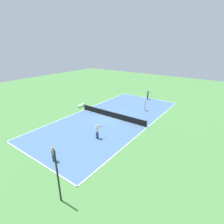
{
  "coord_description": "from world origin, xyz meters",
  "views": [
    {
      "loc": [
        -13.78,
        19.15,
        10.17
      ],
      "look_at": [
        0.0,
        0.0,
        0.9
      ],
      "focal_mm": 28.0,
      "sensor_mm": 36.0,
      "label": 1
    }
  ],
  "objects_px": {
    "player_baseline_gray": "(53,153)",
    "player_far_white": "(97,130)",
    "tennis_net": "(112,114)",
    "fence_post_back_left": "(58,177)",
    "tennis_ball_left_sideline": "(148,109)",
    "tennis_ball_far_baseline": "(133,104)",
    "bench": "(81,105)",
    "player_far_green": "(148,94)",
    "tennis_ball_midcourt": "(99,113)",
    "player_near_white": "(145,104)",
    "tennis_ball_right_alley": "(132,98)"
  },
  "relations": [
    {
      "from": "tennis_net",
      "to": "tennis_ball_left_sideline",
      "type": "xyz_separation_m",
      "value": [
        -2.77,
        -6.44,
        -0.47
      ]
    },
    {
      "from": "tennis_net",
      "to": "player_far_green",
      "type": "bearing_deg",
      "value": -91.66
    },
    {
      "from": "tennis_ball_right_alley",
      "to": "player_near_white",
      "type": "bearing_deg",
      "value": 136.16
    },
    {
      "from": "player_far_green",
      "to": "player_far_white",
      "type": "relative_size",
      "value": 1.0
    },
    {
      "from": "player_near_white",
      "to": "player_far_white",
      "type": "bearing_deg",
      "value": 59.67
    },
    {
      "from": "fence_post_back_left",
      "to": "tennis_ball_left_sideline",
      "type": "bearing_deg",
      "value": -82.01
    },
    {
      "from": "tennis_net",
      "to": "player_baseline_gray",
      "type": "bearing_deg",
      "value": 97.94
    },
    {
      "from": "tennis_net",
      "to": "bench",
      "type": "xyz_separation_m",
      "value": [
        7.03,
        -0.69,
        -0.14
      ]
    },
    {
      "from": "tennis_ball_right_alley",
      "to": "tennis_ball_far_baseline",
      "type": "xyz_separation_m",
      "value": [
        -2.11,
        3.44,
        0.0
      ]
    },
    {
      "from": "tennis_net",
      "to": "tennis_ball_far_baseline",
      "type": "bearing_deg",
      "value": -85.7
    },
    {
      "from": "bench",
      "to": "player_far_green",
      "type": "distance_m",
      "value": 13.03
    },
    {
      "from": "tennis_net",
      "to": "tennis_ball_left_sideline",
      "type": "bearing_deg",
      "value": -113.3
    },
    {
      "from": "player_far_green",
      "to": "tennis_ball_left_sideline",
      "type": "height_order",
      "value": "player_far_green"
    },
    {
      "from": "player_far_white",
      "to": "tennis_ball_midcourt",
      "type": "xyz_separation_m",
      "value": [
        4.82,
        -6.03,
        -0.97
      ]
    },
    {
      "from": "player_far_green",
      "to": "tennis_ball_left_sideline",
      "type": "xyz_separation_m",
      "value": [
        -2.44,
        4.98,
        -0.97
      ]
    },
    {
      "from": "player_far_white",
      "to": "fence_post_back_left",
      "type": "distance_m",
      "value": 8.78
    },
    {
      "from": "tennis_net",
      "to": "player_near_white",
      "type": "distance_m",
      "value": 6.09
    },
    {
      "from": "tennis_ball_far_baseline",
      "to": "tennis_ball_left_sideline",
      "type": "bearing_deg",
      "value": 169.33
    },
    {
      "from": "tennis_ball_far_baseline",
      "to": "player_far_white",
      "type": "bearing_deg",
      "value": 101.76
    },
    {
      "from": "tennis_ball_far_baseline",
      "to": "tennis_net",
      "type": "bearing_deg",
      "value": 94.3
    },
    {
      "from": "bench",
      "to": "player_near_white",
      "type": "relative_size",
      "value": 0.81
    },
    {
      "from": "tennis_ball_left_sideline",
      "to": "player_far_white",
      "type": "bearing_deg",
      "value": 87.15
    },
    {
      "from": "player_near_white",
      "to": "tennis_ball_right_alley",
      "type": "xyz_separation_m",
      "value": [
        5.23,
        -5.02,
        -1.01
      ]
    },
    {
      "from": "tennis_ball_midcourt",
      "to": "fence_post_back_left",
      "type": "bearing_deg",
      "value": 120.56
    },
    {
      "from": "fence_post_back_left",
      "to": "player_baseline_gray",
      "type": "bearing_deg",
      "value": -31.65
    },
    {
      "from": "tennis_ball_midcourt",
      "to": "player_near_white",
      "type": "bearing_deg",
      "value": -134.64
    },
    {
      "from": "player_baseline_gray",
      "to": "player_near_white",
      "type": "relative_size",
      "value": 0.84
    },
    {
      "from": "player_far_green",
      "to": "fence_post_back_left",
      "type": "relative_size",
      "value": 0.42
    },
    {
      "from": "player_far_green",
      "to": "tennis_ball_midcourt",
      "type": "relative_size",
      "value": 25.54
    },
    {
      "from": "tennis_ball_right_alley",
      "to": "tennis_ball_far_baseline",
      "type": "relative_size",
      "value": 1.0
    },
    {
      "from": "tennis_ball_left_sideline",
      "to": "tennis_net",
      "type": "bearing_deg",
      "value": 66.7
    },
    {
      "from": "tennis_ball_left_sideline",
      "to": "player_far_green",
      "type": "bearing_deg",
      "value": -63.87
    },
    {
      "from": "tennis_net",
      "to": "fence_post_back_left",
      "type": "height_order",
      "value": "fence_post_back_left"
    },
    {
      "from": "tennis_ball_right_alley",
      "to": "tennis_ball_midcourt",
      "type": "height_order",
      "value": "same"
    },
    {
      "from": "tennis_net",
      "to": "player_near_white",
      "type": "bearing_deg",
      "value": -115.34
    },
    {
      "from": "player_baseline_gray",
      "to": "tennis_ball_far_baseline",
      "type": "bearing_deg",
      "value": 54.91
    },
    {
      "from": "player_far_green",
      "to": "tennis_ball_right_alley",
      "type": "xyz_separation_m",
      "value": [
        2.97,
        0.92,
        -0.97
      ]
    },
    {
      "from": "tennis_ball_right_alley",
      "to": "tennis_ball_left_sideline",
      "type": "relative_size",
      "value": 1.0
    },
    {
      "from": "player_far_white",
      "to": "tennis_ball_midcourt",
      "type": "height_order",
      "value": "player_far_white"
    },
    {
      "from": "player_baseline_gray",
      "to": "player_far_white",
      "type": "height_order",
      "value": "player_far_white"
    },
    {
      "from": "player_near_white",
      "to": "player_baseline_gray",
      "type": "bearing_deg",
      "value": 58.44
    },
    {
      "from": "bench",
      "to": "tennis_ball_far_baseline",
      "type": "relative_size",
      "value": 21.59
    },
    {
      "from": "tennis_ball_midcourt",
      "to": "fence_post_back_left",
      "type": "height_order",
      "value": "fence_post_back_left"
    },
    {
      "from": "tennis_ball_right_alley",
      "to": "tennis_ball_left_sideline",
      "type": "height_order",
      "value": "same"
    },
    {
      "from": "tennis_net",
      "to": "tennis_ball_far_baseline",
      "type": "xyz_separation_m",
      "value": [
        0.53,
        -7.06,
        -0.47
      ]
    },
    {
      "from": "player_far_green",
      "to": "tennis_ball_far_baseline",
      "type": "xyz_separation_m",
      "value": [
        0.86,
        4.36,
        -0.97
      ]
    },
    {
      "from": "player_baseline_gray",
      "to": "player_far_white",
      "type": "xyz_separation_m",
      "value": [
        -0.57,
        -5.51,
        0.16
      ]
    },
    {
      "from": "tennis_net",
      "to": "player_baseline_gray",
      "type": "distance_m",
      "value": 11.5
    },
    {
      "from": "player_baseline_gray",
      "to": "tennis_ball_far_baseline",
      "type": "relative_size",
      "value": 22.14
    },
    {
      "from": "player_baseline_gray",
      "to": "player_near_white",
      "type": "distance_m",
      "value": 16.89
    }
  ]
}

